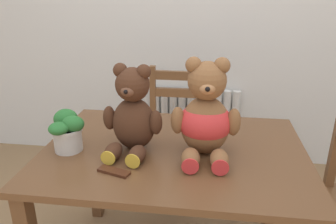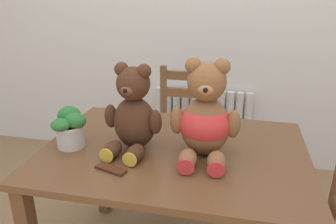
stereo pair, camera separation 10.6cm
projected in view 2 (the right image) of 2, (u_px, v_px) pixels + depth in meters
radiator at (202, 130)px, 2.69m from camera, size 0.78×0.10×0.62m
dining_table at (174, 169)px, 1.50m from camera, size 1.16×0.83×0.71m
wooden_chair_behind at (184, 132)px, 2.26m from camera, size 0.38×0.40×0.87m
teddy_bear_left at (133, 113)px, 1.41m from camera, size 0.27×0.28×0.38m
teddy_bear_right at (205, 119)px, 1.35m from camera, size 0.29×0.30×0.42m
potted_plant at (70, 126)px, 1.46m from camera, size 0.16×0.18×0.17m
chocolate_bar at (111, 169)px, 1.29m from camera, size 0.14×0.08×0.01m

